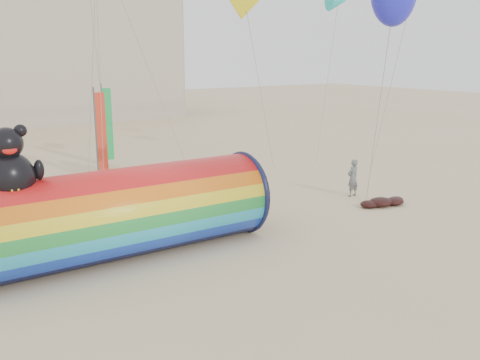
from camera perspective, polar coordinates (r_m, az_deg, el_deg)
ground at (r=19.16m, az=1.27°, el=-8.06°), size 160.00×160.00×0.00m
windsock_assembly at (r=19.07m, az=-12.84°, el=-3.26°), size 10.80×3.29×4.98m
kite_handler at (r=27.22m, az=11.94°, el=0.22°), size 0.72×0.50×1.88m
fabric_bundle at (r=26.09m, az=15.00°, el=-2.26°), size 2.62×1.35×0.41m
festival_banners at (r=31.73m, az=-18.33°, el=4.80°), size 8.86×3.44×5.20m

